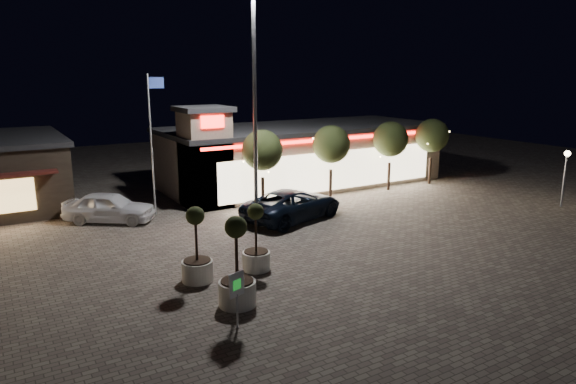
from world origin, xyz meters
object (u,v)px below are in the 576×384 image
pickup_truck (293,204)px  planter_left (197,258)px  planter_mid (237,278)px  white_sedan (109,207)px  valet_sign (237,289)px

pickup_truck → planter_left: size_ratio=2.05×
planter_left → planter_mid: size_ratio=0.93×
pickup_truck → planter_left: planter_left is taller
white_sedan → planter_mid: bearing=-138.0°
white_sedan → planter_mid: planter_mid is taller
planter_left → planter_mid: planter_mid is taller
planter_mid → valet_sign: size_ratio=1.73×
pickup_truck → planter_mid: planter_mid is taller
planter_mid → planter_left: bearing=98.6°
white_sedan → planter_mid: (1.56, -13.08, 0.18)m
valet_sign → pickup_truck: bearing=50.4°
planter_left → white_sedan: bearing=96.3°
pickup_truck → planter_left: 9.55m
pickup_truck → planter_mid: size_ratio=1.90×
planter_left → planter_mid: 2.82m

